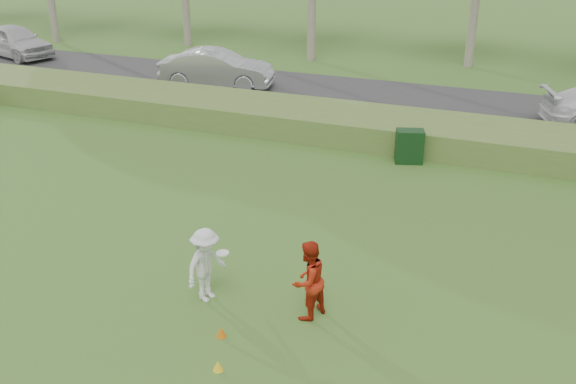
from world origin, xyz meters
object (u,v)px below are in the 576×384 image
at_px(player_white, 206,265).
at_px(car_mid, 217,69).
at_px(car_left, 15,41).
at_px(utility_cabinet, 409,146).
at_px(cone_yellow, 218,365).
at_px(player_red, 308,280).
at_px(cone_orange, 221,332).

distance_m(player_white, car_mid, 17.00).
bearing_deg(car_left, car_mid, -79.42).
distance_m(player_white, utility_cabinet, 9.68).
bearing_deg(cone_yellow, utility_cabinet, 84.05).
relative_size(player_white, cone_yellow, 7.93).
bearing_deg(player_white, cone_yellow, -132.85).
bearing_deg(cone_yellow, car_mid, 116.82).
relative_size(player_white, car_mid, 0.33).
distance_m(player_red, car_mid, 17.93).
distance_m(cone_yellow, car_left, 28.75).
bearing_deg(car_left, player_red, -108.65).
height_order(utility_cabinet, car_mid, car_mid).
distance_m(cone_orange, cone_yellow, 0.99).
bearing_deg(cone_orange, player_red, 43.03).
xyz_separation_m(player_red, cone_yellow, (-0.96, -2.16, -0.75)).
xyz_separation_m(cone_yellow, car_mid, (-8.72, 17.25, 0.79)).
relative_size(player_red, cone_yellow, 8.15).
height_order(player_white, car_left, car_left).
bearing_deg(car_mid, utility_cabinet, -132.02).
bearing_deg(player_white, utility_cabinet, 0.58).
distance_m(player_red, car_left, 28.12).
bearing_deg(cone_yellow, player_red, 66.12).
distance_m(cone_yellow, car_mid, 19.35).
bearing_deg(cone_yellow, cone_orange, 113.16).
height_order(player_red, car_mid, car_mid).
height_order(player_red, cone_yellow, player_red).
bearing_deg(car_left, player_white, -111.79).
bearing_deg(cone_orange, car_left, 139.71).
height_order(utility_cabinet, car_left, car_left).
xyz_separation_m(cone_orange, cone_yellow, (0.39, -0.91, -0.00)).
bearing_deg(utility_cabinet, car_left, 144.38).
bearing_deg(cone_yellow, car_left, 138.83).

